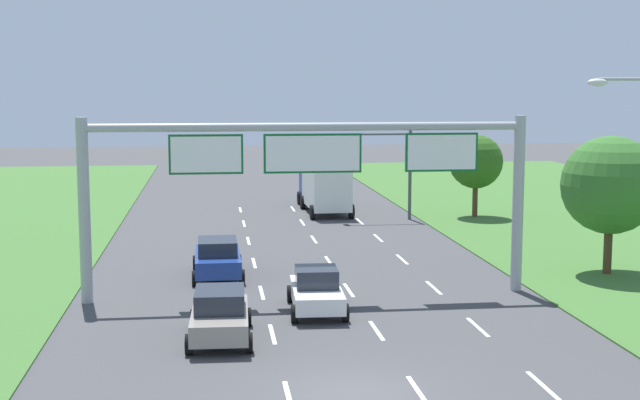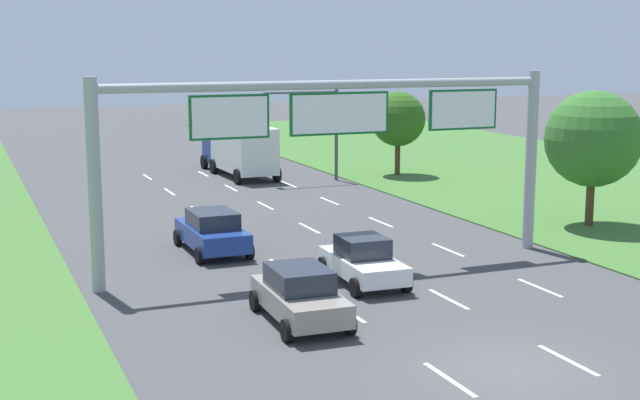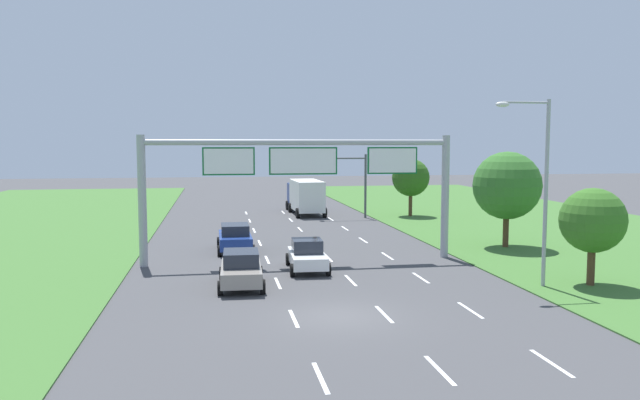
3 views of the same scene
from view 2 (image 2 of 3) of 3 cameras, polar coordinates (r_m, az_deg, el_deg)
The scene contains 12 objects.
ground_plane at distance 23.11m, azimuth 12.08°, elevation -10.56°, with size 200.00×200.00×0.00m, color #424244.
lane_dashes_inner_left at distance 29.90m, azimuth -0.55°, elevation -5.58°, with size 0.14×56.40×0.01m.
lane_dashes_inner_right at distance 31.32m, azimuth 5.43°, elevation -4.90°, with size 0.14×56.40×0.01m.
lane_dashes_slip at distance 33.05m, azimuth 10.82°, elevation -4.24°, with size 0.14×56.40×0.01m.
car_near_red at distance 26.02m, azimuth -1.29°, elevation -6.08°, with size 2.18×4.24×1.63m.
car_lead_silver at distance 34.84m, azimuth -6.91°, elevation -2.00°, with size 2.18×4.45×1.66m.
car_mid_lane at distance 30.23m, azimuth 2.77°, elevation -3.91°, with size 2.16×4.18×1.60m.
box_truck at distance 54.96m, azimuth -5.20°, elevation 3.34°, with size 2.83×8.29×3.16m.
sign_gantry at distance 31.68m, azimuth 1.19°, elevation 4.43°, with size 17.24×0.44×7.00m.
traffic_light_mast at distance 51.95m, azimuth -0.91°, elevation 5.38°, with size 4.76×0.49×5.60m.
roadside_tree_mid at distance 40.78m, azimuth 17.08°, elevation 3.75°, with size 4.23×4.23×6.04m.
roadside_tree_far at distance 54.73m, azimuth 5.02°, elevation 5.18°, with size 3.34×3.34×5.17m.
Camera 2 is at (-12.44, -17.75, 8.01)m, focal length 50.00 mm.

